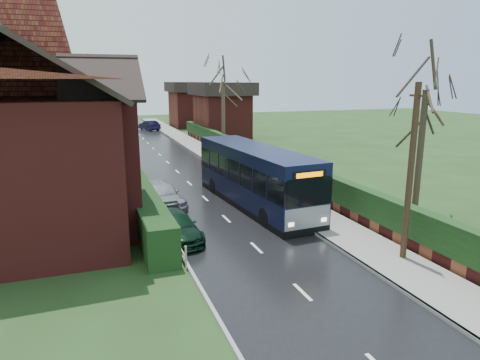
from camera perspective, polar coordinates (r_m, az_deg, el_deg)
name	(u,v)px	position (r m, az deg, el deg)	size (l,w,h in m)	color
ground	(240,232)	(19.46, -0.01, -6.99)	(140.00, 140.00, 0.00)	#2A4E21
road	(189,183)	(28.68, -6.76, -0.45)	(6.00, 100.00, 0.02)	black
pavement	(249,178)	(29.87, 1.20, 0.30)	(2.50, 100.00, 0.14)	slate
kerb_right	(233,179)	(29.47, -0.98, 0.13)	(0.12, 100.00, 0.14)	gray
kerb_left	(143,187)	(28.17, -12.81, -0.85)	(0.12, 100.00, 0.10)	gray
front_hedge	(138,196)	(23.08, -13.44, -2.04)	(1.20, 16.00, 1.60)	black
picket_fence	(153,201)	(23.26, -11.56, -2.72)	(0.10, 16.00, 0.90)	#968B65
right_wall_hedge	(269,163)	(30.25, 3.95, 2.28)	(0.60, 50.00, 1.80)	maroon
brick_house	(28,132)	(22.25, -26.38, 5.79)	(9.30, 14.60, 10.30)	maroon
bus	(255,177)	(23.12, 2.01, 0.38)	(3.23, 10.76, 3.22)	black
car_silver	(159,195)	(23.22, -10.73, -1.92)	(1.80, 4.47, 1.52)	#B6B5BA
car_green	(175,226)	(18.71, -8.64, -6.08)	(1.64, 4.04, 1.17)	black
car_distant	(149,125)	(60.82, -12.00, 7.14)	(1.40, 4.02, 1.33)	black
bus_stop_sign	(257,164)	(25.49, 2.22, 2.14)	(0.15, 0.42, 2.80)	slate
telegraph_pole	(410,174)	(16.74, 21.76, 0.72)	(0.23, 0.86, 6.65)	black
tree_right_near	(427,80)	(21.76, 23.67, 12.10)	(4.16, 4.16, 8.98)	#32271D
tree_right_far	(223,77)	(40.46, -2.29, 13.61)	(4.89, 4.89, 9.44)	#3C2F23
tree_house_side	(4,71)	(27.51, -28.96, 12.59)	(4.24, 4.24, 9.64)	#3A2A22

